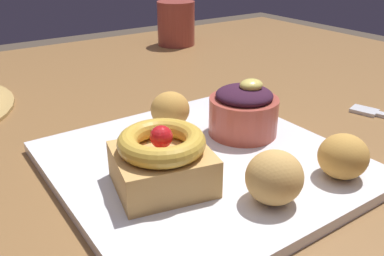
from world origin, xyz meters
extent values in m
cube|color=brown|center=(0.00, 0.00, 0.71)|extent=(1.41, 1.14, 0.04)
cylinder|color=brown|center=(0.61, 0.48, 0.34)|extent=(0.07, 0.07, 0.69)
cube|color=white|center=(-0.01, -0.09, 0.74)|extent=(0.29, 0.29, 0.01)
cube|color=tan|center=(-0.07, -0.11, 0.76)|extent=(0.10, 0.10, 0.04)
torus|color=gold|center=(-0.07, -0.11, 0.79)|extent=(0.10, 0.10, 0.02)
sphere|color=red|center=(-0.07, -0.11, 0.79)|extent=(0.02, 0.02, 0.02)
cylinder|color=#B24C3D|center=(0.07, -0.07, 0.76)|extent=(0.08, 0.08, 0.04)
ellipsoid|color=#38192D|center=(0.07, -0.07, 0.79)|extent=(0.07, 0.07, 0.02)
ellipsoid|color=#EAD666|center=(0.08, -0.07, 0.80)|extent=(0.03, 0.02, 0.01)
ellipsoid|color=gold|center=(0.08, -0.19, 0.76)|extent=(0.05, 0.05, 0.04)
ellipsoid|color=tan|center=(0.00, -0.19, 0.77)|extent=(0.05, 0.05, 0.05)
ellipsoid|color=gold|center=(0.01, 0.00, 0.76)|extent=(0.05, 0.05, 0.04)
cube|color=silver|center=(0.27, -0.09, 0.73)|extent=(0.03, 0.04, 0.00)
cylinder|color=#993D33|center=(0.28, 0.41, 0.78)|extent=(0.08, 0.08, 0.10)
camera|label=1|loc=(-0.23, -0.40, 0.95)|focal=38.34mm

